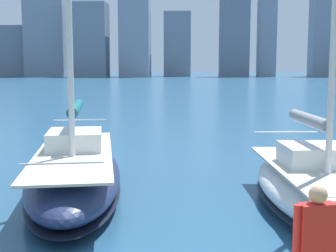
{
  "coord_description": "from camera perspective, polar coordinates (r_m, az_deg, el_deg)",
  "views": [
    {
      "loc": [
        -0.45,
        5.78,
        3.81
      ],
      "look_at": [
        0.01,
        -6.71,
        2.2
      ],
      "focal_mm": 50.0,
      "sensor_mm": 36.0,
      "label": 1
    }
  ],
  "objects": [
    {
      "name": "city_skyline",
      "position": [
        166.52,
        -1.13,
        11.62
      ],
      "size": [
        160.18,
        20.14,
        44.28
      ],
      "color": "slate",
      "rests_on": "ground"
    },
    {
      "name": "sailboat_grey",
      "position": [
        13.01,
        17.9,
        -7.02
      ],
      "size": [
        3.25,
        7.68,
        10.57
      ],
      "color": "white",
      "rests_on": "ground"
    },
    {
      "name": "sailboat_teal",
      "position": [
        14.02,
        -11.3,
        -5.46
      ],
      "size": [
        4.08,
        9.0,
        9.92
      ],
      "color": "navy",
      "rests_on": "ground"
    },
    {
      "name": "person_red_shirt",
      "position": [
        6.34,
        17.62,
        -12.98
      ],
      "size": [
        0.62,
        0.31,
        1.74
      ],
      "color": "#4C473D",
      "rests_on": "dock_pier"
    }
  ]
}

